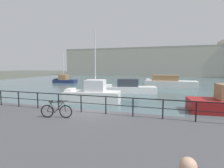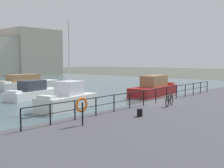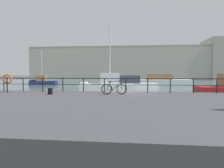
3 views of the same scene
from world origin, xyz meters
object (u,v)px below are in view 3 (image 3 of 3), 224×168
at_px(harbor_building, 157,63).
at_px(moored_harbor_tender, 107,87).
at_px(parked_bicycle, 114,89).
at_px(life_ring_stand, 7,80).
at_px(moored_cabin_cruiser, 163,81).
at_px(moored_white_yacht, 43,81).
at_px(mooring_bollard, 50,91).
at_px(moored_small_launch, 130,84).

height_order(harbor_building, moored_harbor_tender, harbor_building).
xyz_separation_m(parked_bicycle, life_ring_stand, (-8.02, 0.38, 0.59)).
relative_size(harbor_building, parked_bicycle, 41.33).
bearing_deg(life_ring_stand, parked_bicycle, -2.69).
bearing_deg(moored_cabin_cruiser, parked_bicycle, 77.09).
bearing_deg(parked_bicycle, moored_white_yacht, 108.81).
relative_size(moored_cabin_cruiser, parked_bicycle, 5.36).
relative_size(moored_white_yacht, moored_cabin_cruiser, 0.71).
bearing_deg(moored_harbor_tender, mooring_bollard, 65.95).
relative_size(moored_small_launch, mooring_bollard, 17.32).
relative_size(moored_harbor_tender, life_ring_stand, 5.40).
distance_m(harbor_building, life_ring_stand, 65.63).
distance_m(moored_small_launch, moored_white_yacht, 20.78).
relative_size(moored_small_launch, moored_cabin_cruiser, 0.82).
distance_m(harbor_building, moored_small_launch, 47.83).
distance_m(parked_bicycle, life_ring_stand, 8.05).
relative_size(parked_bicycle, life_ring_stand, 1.24).
height_order(moored_harbor_tender, moored_white_yacht, moored_harbor_tender).
height_order(moored_cabin_cruiser, parked_bicycle, moored_cabin_cruiser).
distance_m(harbor_building, moored_harbor_tender, 56.14).
relative_size(moored_cabin_cruiser, mooring_bollard, 21.16).
xyz_separation_m(harbor_building, moored_harbor_tender, (-9.16, -55.21, -4.44)).
height_order(moored_white_yacht, life_ring_stand, moored_white_yacht).
bearing_deg(moored_white_yacht, moored_harbor_tender, 120.70).
bearing_deg(moored_small_launch, moored_harbor_tender, 61.13).
bearing_deg(moored_harbor_tender, moored_white_yacht, -59.35).
distance_m(moored_small_launch, moored_cabin_cruiser, 11.15).
bearing_deg(moored_small_launch, parked_bicycle, 74.52).
distance_m(moored_cabin_cruiser, parked_bicycle, 27.35).
bearing_deg(moored_small_launch, moored_cabin_cruiser, -133.50).
distance_m(moored_harbor_tender, moored_cabin_cruiser, 19.39).
xyz_separation_m(harbor_building, life_ring_stand, (-15.42, -63.70, -3.33)).
xyz_separation_m(harbor_building, moored_white_yacht, (-24.72, -36.17, -4.63)).
height_order(moored_small_launch, mooring_bollard, moored_small_launch).
height_order(parked_bicycle, mooring_bollard, parked_bicycle).
distance_m(mooring_bollard, life_ring_stand, 3.85).
xyz_separation_m(moored_harbor_tender, life_ring_stand, (-6.26, -8.49, 1.10)).
xyz_separation_m(moored_white_yacht, moored_cabin_cruiser, (23.13, -1.19, 0.15)).
xyz_separation_m(moored_white_yacht, life_ring_stand, (9.30, -27.53, 1.30)).
xyz_separation_m(moored_small_launch, moored_cabin_cruiser, (5.45, 9.73, 0.10)).
height_order(moored_harbor_tender, moored_cabin_cruiser, moored_harbor_tender).
bearing_deg(mooring_bollard, harbor_building, 79.69).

